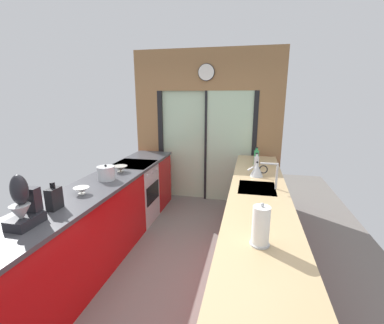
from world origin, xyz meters
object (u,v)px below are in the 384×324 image
mixing_bowl_far (120,169)px  stand_mixer (24,206)px  kettle (257,170)px  soap_bottle_far (256,157)px  mixing_bowl_near (81,190)px  oven_range (135,193)px  knife_block (54,198)px  paper_towel_roll (261,226)px  soap_bottle_near (256,162)px  stock_pot (106,173)px

mixing_bowl_far → stand_mixer: 1.56m
kettle → soap_bottle_far: 0.62m
mixing_bowl_near → mixing_bowl_far: 0.85m
mixing_bowl_near → kettle: 2.07m
oven_range → mixing_bowl_near: 1.39m
mixing_bowl_near → knife_block: bearing=-90.0°
mixing_bowl_far → knife_block: bearing=-90.0°
paper_towel_roll → mixing_bowl_far: bearing=141.0°
oven_range → mixing_bowl_far: bearing=-87.6°
mixing_bowl_near → soap_bottle_near: 2.27m
oven_range → knife_block: (0.02, -1.69, 0.57)m
kettle → stock_pot: bearing=-162.8°
oven_range → mixing_bowl_near: size_ratio=5.76×
mixing_bowl_near → stand_mixer: stand_mixer is taller
knife_block → stock_pot: (-0.00, 0.88, -0.02)m
oven_range → stand_mixer: bearing=-89.5°
oven_range → stock_pot: stock_pot is taller
oven_range → stand_mixer: (0.02, -2.01, 0.63)m
stock_pot → knife_block: bearing=-90.0°
mixing_bowl_far → soap_bottle_far: (1.78, 0.82, 0.07)m
stand_mixer → paper_towel_roll: size_ratio=1.37×
mixing_bowl_near → kettle: size_ratio=0.64×
knife_block → soap_bottle_far: bearing=49.1°
stock_pot → kettle: (1.78, 0.55, 0.00)m
stand_mixer → kettle: (1.78, 1.75, -0.08)m
mixing_bowl_far → soap_bottle_far: 1.96m
paper_towel_roll → mixing_bowl_near: bearing=161.5°
stock_pot → paper_towel_roll: bearing=-31.4°
mixing_bowl_near → soap_bottle_far: size_ratio=0.62×
knife_block → stand_mixer: size_ratio=0.60×
mixing_bowl_near → mixing_bowl_far: bearing=90.0°
mixing_bowl_far → soap_bottle_near: bearing=17.5°
stand_mixer → kettle: size_ratio=1.68×
mixing_bowl_far → stand_mixer: (0.00, -1.56, 0.12)m
soap_bottle_far → mixing_bowl_far: bearing=-155.3°
mixing_bowl_far → paper_towel_roll: 2.29m
knife_block → kettle: size_ratio=1.02×
mixing_bowl_near → oven_range: bearing=90.8°
mixing_bowl_far → paper_towel_roll: size_ratio=0.62×
stock_pot → soap_bottle_near: size_ratio=0.95×
mixing_bowl_far → kettle: bearing=6.2°
knife_block → stand_mixer: (-0.00, -0.32, 0.06)m
mixing_bowl_near → soap_bottle_far: 2.44m
soap_bottle_near → mixing_bowl_near: bearing=-141.6°
oven_range → soap_bottle_near: (1.80, 0.11, 0.56)m
mixing_bowl_near → mixing_bowl_far: mixing_bowl_far is taller
mixing_bowl_far → stand_mixer: bearing=-90.0°
mixing_bowl_near → paper_towel_roll: (1.78, -0.59, 0.10)m
mixing_bowl_far → stock_pot: bearing=-90.0°
soap_bottle_far → oven_range: bearing=-168.4°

